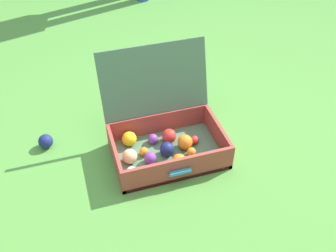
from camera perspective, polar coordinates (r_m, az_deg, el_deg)
The scene contains 3 objects.
ground_plane at distance 2.18m, azimuth 1.89°, elevation -2.51°, with size 16.00×16.00×0.00m, color #4C8C38.
open_suitcase at distance 2.06m, azimuth -0.63°, elevation -1.13°, with size 0.58×0.52×0.52m.
stray_ball_on_grass at distance 2.23m, azimuth -17.53°, elevation -2.15°, with size 0.08×0.08×0.08m, color navy.
Camera 1 is at (-0.54, -1.49, 1.49)m, focal length 41.50 mm.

